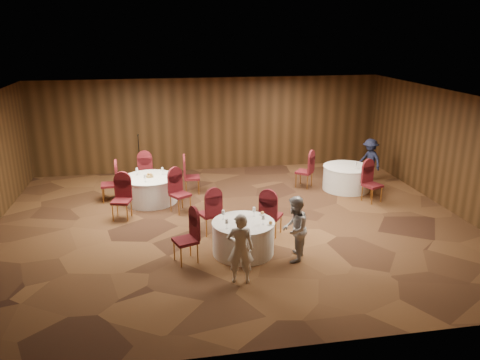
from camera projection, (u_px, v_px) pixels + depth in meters
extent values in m
plane|color=black|center=(234.00, 223.00, 12.02)|extent=(12.00, 12.00, 0.00)
plane|color=silver|center=(233.00, 99.00, 11.03)|extent=(12.00, 12.00, 0.00)
plane|color=black|center=(210.00, 125.00, 16.21)|extent=(12.00, 0.00, 12.00)
plane|color=black|center=(288.00, 256.00, 6.84)|extent=(12.00, 0.00, 12.00)
plane|color=black|center=(454.00, 153.00, 12.52)|extent=(0.00, 10.00, 10.00)
cylinder|color=silver|center=(243.00, 238.00, 10.35)|extent=(1.36, 1.36, 0.72)
cylinder|color=silver|center=(243.00, 223.00, 10.23)|extent=(1.38, 1.38, 0.03)
cylinder|color=silver|center=(150.00, 190.00, 13.43)|extent=(1.52, 1.52, 0.72)
cylinder|color=silver|center=(150.00, 178.00, 13.32)|extent=(1.55, 1.55, 0.03)
cylinder|color=silver|center=(346.00, 178.00, 14.47)|extent=(1.43, 1.43, 0.72)
cylinder|color=silver|center=(347.00, 167.00, 14.36)|extent=(1.46, 1.46, 0.03)
cylinder|color=silver|center=(263.00, 224.00, 10.12)|extent=(0.06, 0.06, 0.01)
cylinder|color=silver|center=(263.00, 222.00, 10.10)|extent=(0.01, 0.01, 0.11)
cone|color=silver|center=(263.00, 217.00, 10.07)|extent=(0.08, 0.08, 0.10)
cylinder|color=silver|center=(244.00, 230.00, 9.81)|extent=(0.06, 0.06, 0.01)
cylinder|color=silver|center=(244.00, 228.00, 9.80)|extent=(0.01, 0.01, 0.11)
cone|color=silver|center=(244.00, 223.00, 9.76)|extent=(0.08, 0.08, 0.10)
cylinder|color=silver|center=(254.00, 216.00, 10.55)|extent=(0.06, 0.06, 0.01)
cylinder|color=silver|center=(254.00, 214.00, 10.53)|extent=(0.01, 0.01, 0.11)
cone|color=silver|center=(254.00, 209.00, 10.50)|extent=(0.08, 0.08, 0.10)
cylinder|color=silver|center=(227.00, 228.00, 9.91)|extent=(0.06, 0.06, 0.01)
cylinder|color=silver|center=(227.00, 226.00, 9.89)|extent=(0.01, 0.01, 0.11)
cone|color=silver|center=(227.00, 221.00, 9.86)|extent=(0.08, 0.08, 0.10)
cylinder|color=silver|center=(223.00, 219.00, 10.39)|extent=(0.06, 0.06, 0.01)
cylinder|color=silver|center=(223.00, 217.00, 10.37)|extent=(0.01, 0.01, 0.11)
cone|color=silver|center=(223.00, 212.00, 10.34)|extent=(0.08, 0.08, 0.10)
cylinder|color=white|center=(247.00, 231.00, 9.76)|extent=(0.15, 0.15, 0.01)
sphere|color=#9E6B33|center=(247.00, 229.00, 9.75)|extent=(0.08, 0.08, 0.08)
cylinder|color=white|center=(271.00, 224.00, 10.10)|extent=(0.15, 0.15, 0.01)
sphere|color=#9E6B33|center=(271.00, 223.00, 10.08)|extent=(0.08, 0.08, 0.08)
cylinder|color=white|center=(262.00, 214.00, 10.63)|extent=(0.15, 0.15, 0.01)
sphere|color=#9E6B33|center=(262.00, 213.00, 10.62)|extent=(0.08, 0.08, 0.08)
cylinder|color=silver|center=(163.00, 175.00, 13.54)|extent=(0.06, 0.06, 0.01)
cylinder|color=silver|center=(163.00, 173.00, 13.52)|extent=(0.01, 0.01, 0.11)
cone|color=silver|center=(162.00, 169.00, 13.49)|extent=(0.08, 0.08, 0.10)
cylinder|color=silver|center=(137.00, 175.00, 13.50)|extent=(0.06, 0.06, 0.01)
cylinder|color=silver|center=(137.00, 173.00, 13.48)|extent=(0.01, 0.01, 0.11)
cone|color=silver|center=(137.00, 170.00, 13.45)|extent=(0.08, 0.08, 0.10)
cylinder|color=silver|center=(145.00, 182.00, 12.90)|extent=(0.06, 0.06, 0.01)
cylinder|color=silver|center=(145.00, 180.00, 12.89)|extent=(0.01, 0.01, 0.11)
cone|color=silver|center=(145.00, 176.00, 12.85)|extent=(0.08, 0.08, 0.10)
cylinder|color=olive|center=(149.00, 176.00, 13.31)|extent=(0.22, 0.22, 0.06)
sphere|color=#9E6B33|center=(148.00, 174.00, 13.30)|extent=(0.07, 0.07, 0.07)
sphere|color=#9E6B33|center=(151.00, 174.00, 13.28)|extent=(0.07, 0.07, 0.07)
cylinder|color=silver|center=(356.00, 168.00, 14.13)|extent=(0.06, 0.06, 0.01)
cylinder|color=silver|center=(356.00, 167.00, 14.11)|extent=(0.01, 0.01, 0.11)
cone|color=silver|center=(356.00, 163.00, 14.08)|extent=(0.08, 0.08, 0.10)
cylinder|color=black|center=(141.00, 182.00, 15.27)|extent=(0.24, 0.24, 0.02)
cylinder|color=black|center=(139.00, 158.00, 15.03)|extent=(0.02, 0.02, 1.56)
cylinder|color=black|center=(138.00, 135.00, 14.84)|extent=(0.04, 0.12, 0.04)
imported|color=silver|center=(240.00, 248.00, 9.05)|extent=(0.58, 0.43, 1.45)
imported|color=#A6A7AB|center=(295.00, 229.00, 9.92)|extent=(0.79, 0.87, 1.44)
imported|color=#161B32|center=(370.00, 160.00, 15.25)|extent=(0.78, 1.02, 1.39)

